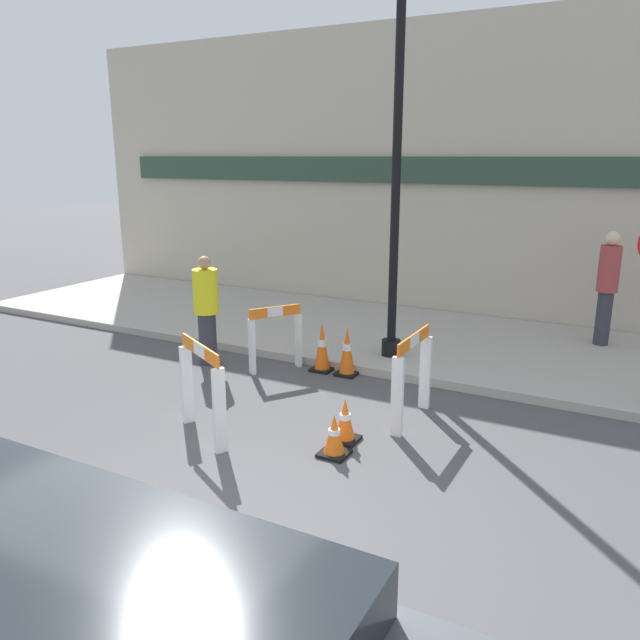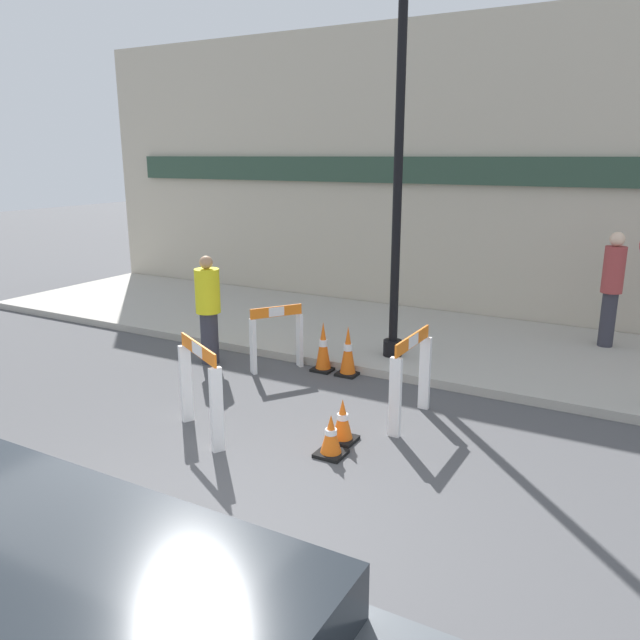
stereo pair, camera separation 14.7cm
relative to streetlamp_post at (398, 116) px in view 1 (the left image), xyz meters
The scene contains 13 objects.
ground_plane 6.35m from the streetlamp_post, 85.62° to the right, with size 60.00×60.00×0.00m, color #4C4C4F.
sidewalk_slab 3.76m from the streetlamp_post, 71.59° to the left, with size 18.00×3.82×0.12m.
storefront_facade 3.31m from the streetlamp_post, 82.85° to the left, with size 18.00×0.22×5.50m.
streetlamp_post is the anchor object (origin of this frame).
barricade_0 3.55m from the streetlamp_post, 141.30° to the right, with size 0.56×0.73×0.96m.
barricade_1 4.62m from the streetlamp_post, 104.81° to the right, with size 0.92×0.60×1.09m.
barricade_2 3.70m from the streetlamp_post, 61.96° to the right, with size 0.15×0.99×1.08m.
traffic_cone_0 3.43m from the streetlamp_post, 133.12° to the right, with size 0.30×0.30×0.74m.
traffic_cone_1 4.65m from the streetlamp_post, 79.01° to the right, with size 0.30×0.30×0.46m.
traffic_cone_2 4.39m from the streetlamp_post, 78.60° to the right, with size 0.30×0.30×0.50m.
traffic_cone_3 3.37m from the streetlamp_post, 113.63° to the right, with size 0.30×0.30×0.73m.
person_worker 3.89m from the streetlamp_post, 151.42° to the right, with size 0.48×0.48×1.65m.
person_pedestrian 4.28m from the streetlamp_post, 37.26° to the left, with size 0.36×0.36×1.82m.
Camera 1 is at (2.89, -3.29, 3.07)m, focal length 35.00 mm.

